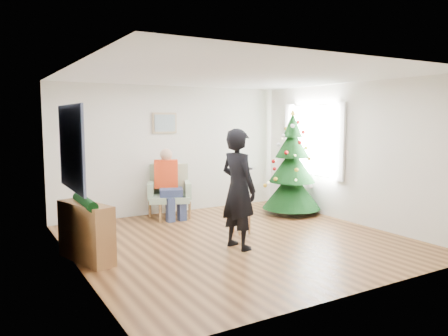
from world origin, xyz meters
TOP-DOWN VIEW (x-y plane):
  - floor at (0.00, 0.00)m, footprint 5.00×5.00m
  - ceiling at (0.00, 0.00)m, footprint 5.00×5.00m
  - wall_back at (0.00, 2.50)m, footprint 5.00×0.00m
  - wall_front at (0.00, -2.50)m, footprint 5.00×0.00m
  - wall_left at (-2.50, 0.00)m, footprint 0.00×5.00m
  - wall_right at (2.50, 0.00)m, footprint 0.00×5.00m
  - window_panel at (2.47, 1.00)m, footprint 0.04×1.30m
  - curtains at (2.44, 1.00)m, footprint 0.05×1.75m
  - christmas_tree at (2.00, 1.11)m, footprint 1.18×1.18m
  - stool at (0.28, 0.32)m, footprint 0.40×0.40m
  - laptop at (0.28, 0.32)m, footprint 0.38×0.30m
  - armchair at (-0.29, 2.06)m, footprint 1.00×0.98m
  - seated_person at (-0.32, 2.01)m, footprint 0.58×0.74m
  - standing_man at (-0.22, -0.36)m, footprint 0.54×0.72m
  - game_controller at (-0.03, -0.39)m, footprint 0.06×0.13m
  - console at (-2.33, 0.17)m, footprint 0.58×1.04m
  - garland at (-2.33, 0.17)m, footprint 0.14×0.90m
  - tapestry at (-2.46, 0.30)m, footprint 0.03×1.50m
  - framed_picture at (-0.20, 2.46)m, footprint 0.52×0.05m

SIDE VIEW (x-z plane):
  - floor at x=0.00m, z-range 0.00..0.00m
  - stool at x=0.28m, z-range 0.01..0.61m
  - armchair at x=-0.29m, z-range -0.13..0.91m
  - console at x=-2.33m, z-range 0.00..0.80m
  - laptop at x=0.28m, z-range 0.60..0.63m
  - seated_person at x=-0.32m, z-range 0.02..1.38m
  - garland at x=-2.33m, z-range 0.75..0.89m
  - standing_man at x=-0.22m, z-range 0.00..1.80m
  - christmas_tree at x=2.00m, z-range -0.11..2.03m
  - game_controller at x=-0.03m, z-range 1.18..1.22m
  - wall_back at x=0.00m, z-range -1.20..3.80m
  - wall_front at x=0.00m, z-range -1.20..3.80m
  - wall_left at x=-2.50m, z-range -1.20..3.80m
  - wall_right at x=2.50m, z-range -1.20..3.80m
  - window_panel at x=2.47m, z-range 0.80..2.20m
  - curtains at x=2.44m, z-range 0.75..2.25m
  - tapestry at x=-2.46m, z-range 0.98..2.12m
  - framed_picture at x=-0.20m, z-range 1.64..2.06m
  - ceiling at x=0.00m, z-range 2.60..2.60m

